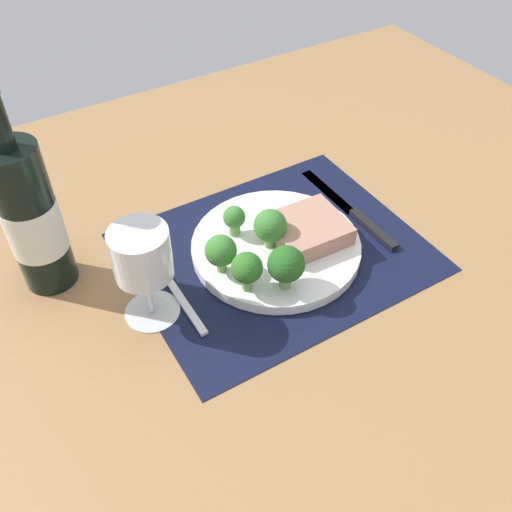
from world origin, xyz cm
name	(u,v)px	position (x,y,z in cm)	size (l,w,h in cm)	color
ground_plane	(275,259)	(0.00, 0.00, -1.50)	(140.00, 110.00, 3.00)	#996D42
placemat	(276,251)	(0.00, 0.00, 0.15)	(41.30, 33.52, 0.30)	black
plate	(276,247)	(0.00, 0.00, 1.10)	(24.56, 24.56, 1.60)	white
steak	(308,230)	(4.53, -1.31, 3.35)	(10.38, 9.42, 2.89)	tan
broccoli_front_edge	(221,251)	(-9.32, -0.77, 5.41)	(4.36, 4.36, 5.79)	#6B994C
broccoli_near_fork	(234,218)	(-4.14, 4.82, 4.77)	(3.27, 3.27, 4.77)	#6B994C
broccoli_near_steak	(271,227)	(-1.08, -0.17, 5.54)	(4.73, 4.73, 6.10)	#6B994C
broccoli_center	(286,265)	(-3.50, -7.73, 5.83)	(4.95, 4.95, 6.53)	#6B994C
broccoli_back_left	(247,269)	(-8.10, -5.56, 5.65)	(4.19, 4.19, 5.99)	#5B8942
fork	(172,285)	(-16.03, 1.42, 0.55)	(2.40, 19.20, 0.50)	silver
knife	(355,213)	(15.02, 0.53, 0.60)	(1.80, 23.00, 0.80)	black
wine_bottle	(31,218)	(-29.53, 11.74, 11.01)	(7.22, 7.22, 29.54)	black
wine_glass	(142,259)	(-20.07, -1.23, 9.74)	(7.32, 7.32, 14.03)	silver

